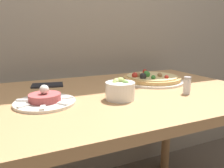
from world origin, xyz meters
name	(u,v)px	position (x,y,z in m)	size (l,w,h in m)	color
dining_table	(125,113)	(0.00, 0.39, 0.63)	(1.16, 0.79, 0.73)	#AD7F51
pizza_plate	(151,79)	(0.21, 0.50, 0.75)	(0.33, 0.33, 0.06)	silver
tartare_plate	(45,100)	(-0.35, 0.35, 0.74)	(0.22, 0.22, 0.07)	silver
small_bowl	(120,89)	(-0.08, 0.29, 0.77)	(0.11, 0.11, 0.08)	white
napkin	(47,85)	(-0.30, 0.63, 0.73)	(0.16, 0.11, 0.01)	black
salt_shaker	(187,85)	(0.21, 0.24, 0.76)	(0.03, 0.03, 0.07)	silver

